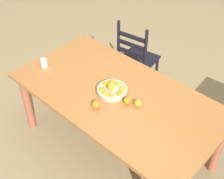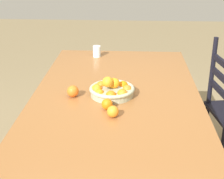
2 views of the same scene
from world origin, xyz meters
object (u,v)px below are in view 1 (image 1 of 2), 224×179
at_px(orange_loose_0, 127,101).
at_px(orange_loose_1, 138,104).
at_px(chair_near_window, 136,60).
at_px(drinking_glass, 44,63).
at_px(dining_table, 116,101).
at_px(fruit_bowl, 112,90).
at_px(orange_loose_2, 96,105).

distance_m(orange_loose_0, orange_loose_1, 0.10).
xyz_separation_m(orange_loose_0, orange_loose_1, (0.09, 0.04, 0.00)).
xyz_separation_m(chair_near_window, drinking_glass, (-0.36, -1.09, 0.35)).
xyz_separation_m(dining_table, orange_loose_1, (0.26, -0.01, 0.13)).
height_order(dining_table, drinking_glass, drinking_glass).
bearing_deg(fruit_bowl, orange_loose_0, -4.75).
height_order(fruit_bowl, orange_loose_2, fruit_bowl).
bearing_deg(fruit_bowl, orange_loose_2, -81.72).
bearing_deg(orange_loose_1, drinking_glass, -169.89).
height_order(dining_table, chair_near_window, chair_near_window).
bearing_deg(orange_loose_1, fruit_bowl, -175.80).
height_order(chair_near_window, fruit_bowl, chair_near_window).
bearing_deg(orange_loose_1, orange_loose_2, -134.37).
bearing_deg(orange_loose_0, orange_loose_1, 22.43).
bearing_deg(drinking_glass, chair_near_window, 71.93).
distance_m(chair_near_window, orange_loose_2, 1.30).
xyz_separation_m(dining_table, drinking_glass, (-0.83, -0.20, 0.14)).
distance_m(dining_table, drinking_glass, 0.86).
xyz_separation_m(orange_loose_0, drinking_glass, (-0.99, -0.16, 0.01)).
bearing_deg(orange_loose_1, dining_table, 178.86).
bearing_deg(dining_table, chair_near_window, 117.95).
bearing_deg(fruit_bowl, drinking_glass, -167.75).
height_order(dining_table, fruit_bowl, fruit_bowl).
relative_size(chair_near_window, drinking_glass, 10.75).
bearing_deg(orange_loose_1, orange_loose_0, -157.57).
xyz_separation_m(orange_loose_2, drinking_glass, (-0.83, 0.07, 0.01)).
xyz_separation_m(fruit_bowl, orange_loose_2, (0.04, -0.24, -0.00)).
height_order(dining_table, orange_loose_0, orange_loose_0).
xyz_separation_m(dining_table, orange_loose_0, (0.17, -0.04, 0.13)).
xyz_separation_m(fruit_bowl, orange_loose_0, (0.20, -0.02, -0.01)).
relative_size(dining_table, orange_loose_2, 27.02).
bearing_deg(dining_table, fruit_bowl, -143.21).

